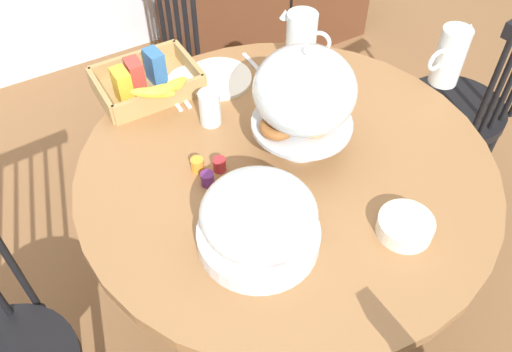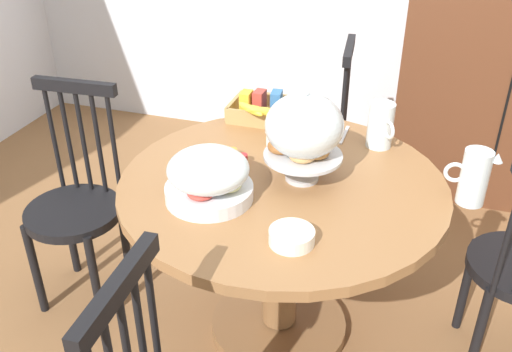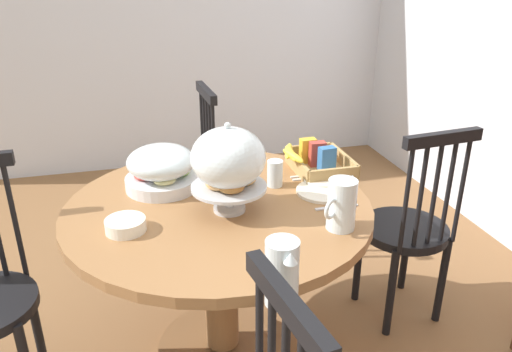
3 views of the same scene
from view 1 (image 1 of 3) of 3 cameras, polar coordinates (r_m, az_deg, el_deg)
The scene contains 19 objects.
ground_plane at distance 2.12m, azimuth 4.10°, elevation -10.97°, with size 10.00×10.00×0.00m, color brown.
dining_table at distance 1.65m, azimuth 3.01°, elevation -3.76°, with size 1.18×1.18×0.74m.
windsor_chair_by_cabinet at distance 2.22m, azimuth 21.02°, elevation 6.44°, with size 0.41×0.40×0.97m.
windsor_chair_facing_door at distance 2.26m, azimuth -10.80°, elevation 9.95°, with size 0.40×0.40×0.97m.
pastry_stand_with_dome at distance 1.39m, azimuth 5.26°, elevation 8.73°, with size 0.28×0.28×0.34m.
fruit_platter_covered at distance 1.24m, azimuth 0.28°, elevation -4.86°, with size 0.30×0.30×0.18m.
orange_juice_pitcher at distance 1.81m, azimuth 20.11°, elevation 11.81°, with size 0.18×0.09×0.19m.
milk_pitcher at distance 1.80m, azimuth 4.91°, elevation 14.31°, with size 0.12×0.16×0.18m.
cereal_basket at distance 1.71m, azimuth -11.75°, elevation 9.91°, with size 0.32×0.30×0.12m.
china_plate_large at distance 1.76m, azimuth -4.10°, elevation 10.45°, with size 0.22×0.22×0.01m, color white.
china_plate_small at distance 1.74m, azimuth -7.07°, elevation 10.26°, with size 0.15×0.15×0.01m, color white.
cereal_bowl at distance 1.36m, azimuth 15.78°, elevation -5.23°, with size 0.14×0.14×0.04m, color white.
drinking_glass at distance 1.57m, azimuth -5.00°, elevation 7.31°, with size 0.06×0.06×0.11m, color silver.
jam_jar_strawberry at distance 1.45m, azimuth -3.96°, elevation 1.24°, with size 0.04×0.04×0.04m, color #B7282D.
jam_jar_apricot at distance 1.46m, azimuth -6.34°, elevation 1.23°, with size 0.04×0.04×0.04m, color orange.
jam_jar_grape at distance 1.42m, azimuth -5.27°, elevation -0.31°, with size 0.04×0.04×0.04m, color #5B2366.
table_knife at distance 1.72m, azimuth -8.31°, elevation 8.90°, with size 0.17×0.01×0.01m, color silver.
dinner_fork at distance 1.71m, azimuth -9.24°, elevation 8.57°, with size 0.17×0.01×0.01m, color silver.
soup_spoon at distance 1.81m, azimuth -0.06°, elevation 11.73°, with size 0.17×0.01×0.01m, color silver.
Camera 1 is at (-0.68, -0.87, 1.82)m, focal length 37.09 mm.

